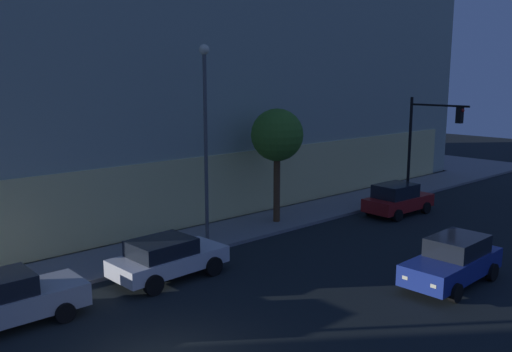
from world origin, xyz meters
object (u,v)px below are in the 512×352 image
object	(u,v)px
street_lamp_sidewalk	(205,121)
car_red	(397,199)
car_silver	(1,301)
car_blue	(453,261)
sidewalk_tree	(277,136)
modern_building	(164,30)
car_white	(167,257)
traffic_light_far_corner	(428,131)

from	to	relation	value
street_lamp_sidewalk	car_red	bearing A→B (deg)	-14.70
car_silver	car_blue	size ratio (longest dim) A/B	1.03
sidewalk_tree	car_silver	bearing A→B (deg)	-168.58
street_lamp_sidewalk	car_red	distance (m)	11.86
sidewalk_tree	car_silver	distance (m)	14.65
modern_building	sidewalk_tree	distance (m)	15.16
sidewalk_tree	car_blue	xyz separation A→B (m)	(-0.90, -9.89, -3.58)
car_white	sidewalk_tree	bearing A→B (deg)	18.33
traffic_light_far_corner	car_red	world-z (taller)	traffic_light_far_corner
traffic_light_far_corner	car_red	bearing A→B (deg)	-166.75
sidewalk_tree	car_silver	xyz separation A→B (m)	(-13.91, -2.81, -3.62)
car_silver	car_white	world-z (taller)	car_silver
street_lamp_sidewalk	car_white	bearing A→B (deg)	-145.62
sidewalk_tree	car_red	size ratio (longest dim) A/B	1.34
sidewalk_tree	car_red	xyz separation A→B (m)	(6.15, -2.94, -3.58)
traffic_light_far_corner	car_blue	size ratio (longest dim) A/B	1.31
car_blue	sidewalk_tree	bearing A→B (deg)	84.80
car_white	car_red	distance (m)	14.31
street_lamp_sidewalk	modern_building	bearing A→B (deg)	63.54
street_lamp_sidewalk	sidewalk_tree	size ratio (longest dim) A/B	1.50
modern_building	sidewalk_tree	world-z (taller)	modern_building
street_lamp_sidewalk	sidewalk_tree	world-z (taller)	street_lamp_sidewalk
modern_building	car_blue	xyz separation A→B (m)	(-3.36, -23.59, -9.58)
modern_building	car_silver	xyz separation A→B (m)	(-16.37, -16.52, -9.62)
sidewalk_tree	car_white	distance (m)	9.33
traffic_light_far_corner	car_silver	size ratio (longest dim) A/B	1.28
car_blue	car_red	world-z (taller)	car_blue
traffic_light_far_corner	modern_building	bearing A→B (deg)	117.62
traffic_light_far_corner	sidewalk_tree	distance (m)	10.79
car_silver	traffic_light_far_corner	bearing A→B (deg)	2.16
car_blue	car_white	bearing A→B (deg)	135.29
traffic_light_far_corner	street_lamp_sidewalk	bearing A→B (deg)	173.47
car_red	street_lamp_sidewalk	bearing A→B (deg)	165.30
sidewalk_tree	car_silver	world-z (taller)	sidewalk_tree
car_silver	sidewalk_tree	bearing A→B (deg)	11.42
car_silver	car_blue	bearing A→B (deg)	-28.54
street_lamp_sidewalk	sidewalk_tree	distance (m)	4.55
modern_building	sidewalk_tree	bearing A→B (deg)	-100.17
modern_building	traffic_light_far_corner	bearing A→B (deg)	-62.38
street_lamp_sidewalk	car_red	world-z (taller)	street_lamp_sidewalk
street_lamp_sidewalk	car_blue	bearing A→B (deg)	-69.99
modern_building	car_white	world-z (taller)	modern_building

